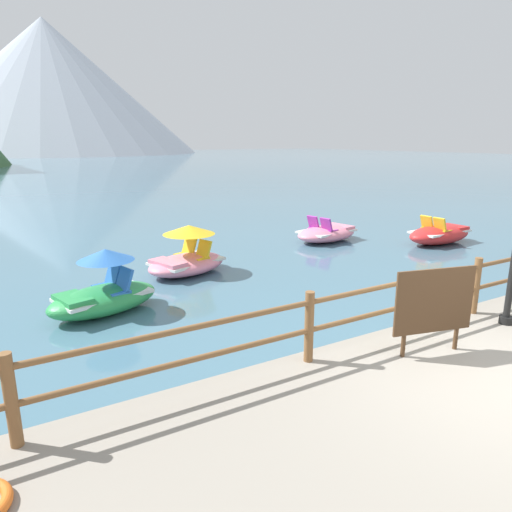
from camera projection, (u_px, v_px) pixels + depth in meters
name	position (u px, v px, depth m)	size (l,w,h in m)	color
ground_plane	(55.00, 178.00, 39.12)	(200.00, 200.00, 0.00)	#477084
dock_railing	(403.00, 298.00, 6.67)	(23.92, 0.12, 0.95)	brown
sign_board	(434.00, 302.00, 6.03)	(1.15, 0.33, 1.19)	beige
pedal_boat_0	(187.00, 257.00, 11.23)	(2.44, 1.96, 1.19)	pink
pedal_boat_1	(440.00, 234.00, 14.51)	(2.54, 1.28, 0.90)	red
pedal_boat_3	(327.00, 233.00, 14.89)	(2.53, 1.78, 0.84)	pink
pedal_boat_4	(104.00, 292.00, 8.65)	(2.35, 1.62, 1.23)	green
distant_peak	(48.00, 87.00, 108.65)	(68.39, 68.39, 30.64)	#A8B2C1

